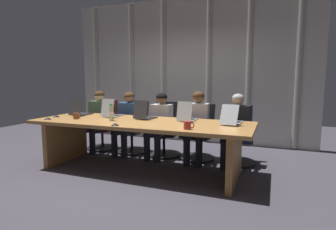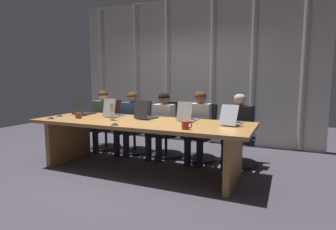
# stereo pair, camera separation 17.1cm
# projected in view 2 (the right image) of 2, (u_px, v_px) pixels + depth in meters

# --- Properties ---
(ground_plane) EXTENTS (10.85, 10.85, 0.00)m
(ground_plane) POSITION_uv_depth(u_px,v_px,m) (141.00, 170.00, 4.21)
(ground_plane) COLOR #47424C
(conference_table) EXTENTS (3.29, 1.13, 0.76)m
(conference_table) POSITION_uv_depth(u_px,v_px,m) (141.00, 131.00, 4.14)
(conference_table) COLOR #B77F42
(conference_table) RESTS_ON ground_plane
(curtain_backdrop) EXTENTS (5.43, 0.17, 3.12)m
(curtain_backdrop) POSITION_uv_depth(u_px,v_px,m) (191.00, 71.00, 6.08)
(curtain_backdrop) COLOR beige
(curtain_backdrop) RESTS_ON ground_plane
(laptop_left_end) EXTENTS (0.26, 0.40, 0.30)m
(laptop_left_end) POSITION_uv_depth(u_px,v_px,m) (83.00, 111.00, 4.83)
(laptop_left_end) COLOR #2D2D33
(laptop_left_end) RESTS_ON conference_table
(laptop_left_mid) EXTENTS (0.23, 0.39, 0.31)m
(laptop_left_mid) POSITION_uv_depth(u_px,v_px,m) (114.00, 113.00, 4.59)
(laptop_left_mid) COLOR #A8ADB7
(laptop_left_mid) RESTS_ON conference_table
(laptop_center) EXTENTS (0.28, 0.38, 0.30)m
(laptop_center) POSITION_uv_depth(u_px,v_px,m) (146.00, 115.00, 4.32)
(laptop_center) COLOR #2D2D33
(laptop_center) RESTS_ON conference_table
(laptop_right_mid) EXTENTS (0.23, 0.38, 0.30)m
(laptop_right_mid) POSITION_uv_depth(u_px,v_px,m) (187.00, 117.00, 4.10)
(laptop_right_mid) COLOR #A8ADB7
(laptop_right_mid) RESTS_ON conference_table
(laptop_right_end) EXTENTS (0.28, 0.49, 0.28)m
(laptop_right_end) POSITION_uv_depth(u_px,v_px,m) (232.00, 120.00, 3.81)
(laptop_right_end) COLOR #A8ADB7
(laptop_right_end) RESTS_ON conference_table
(office_chair_left_end) EXTENTS (0.60, 0.60, 0.96)m
(office_chair_left_end) POSITION_uv_depth(u_px,v_px,m) (107.00, 130.00, 5.54)
(office_chair_left_end) COLOR #511E19
(office_chair_left_end) RESTS_ON ground_plane
(office_chair_left_mid) EXTENTS (0.60, 0.60, 0.96)m
(office_chair_left_mid) POSITION_uv_depth(u_px,v_px,m) (136.00, 133.00, 5.27)
(office_chair_left_mid) COLOR #2D2D38
(office_chair_left_mid) RESTS_ON ground_plane
(office_chair_center) EXTENTS (0.60, 0.60, 0.96)m
(office_chair_center) POSITION_uv_depth(u_px,v_px,m) (167.00, 135.00, 5.01)
(office_chair_center) COLOR black
(office_chair_center) RESTS_ON ground_plane
(office_chair_right_mid) EXTENTS (0.60, 0.60, 0.95)m
(office_chair_right_mid) POSITION_uv_depth(u_px,v_px,m) (200.00, 139.00, 4.76)
(office_chair_right_mid) COLOR black
(office_chair_right_mid) RESTS_ON ground_plane
(office_chair_right_end) EXTENTS (0.60, 0.60, 0.95)m
(office_chair_right_end) POSITION_uv_depth(u_px,v_px,m) (240.00, 142.00, 4.50)
(office_chair_right_end) COLOR navy
(office_chair_right_end) RESTS_ON ground_plane
(person_left_end) EXTENTS (0.41, 0.56, 1.15)m
(person_left_end) POSITION_uv_depth(u_px,v_px,m) (101.00, 116.00, 5.37)
(person_left_end) COLOR #4C6B4C
(person_left_end) RESTS_ON ground_plane
(person_left_mid) EXTENTS (0.40, 0.55, 1.14)m
(person_left_mid) POSITION_uv_depth(u_px,v_px,m) (130.00, 119.00, 5.10)
(person_left_mid) COLOR #335184
(person_left_mid) RESTS_ON ground_plane
(person_center) EXTENTS (0.38, 0.56, 1.14)m
(person_center) POSITION_uv_depth(u_px,v_px,m) (161.00, 121.00, 4.84)
(person_center) COLOR silver
(person_center) RESTS_ON ground_plane
(person_right_mid) EXTENTS (0.38, 0.56, 1.18)m
(person_right_mid) POSITION_uv_depth(u_px,v_px,m) (199.00, 122.00, 4.57)
(person_right_mid) COLOR silver
(person_right_mid) RESTS_ON ground_plane
(person_right_end) EXTENTS (0.46, 0.57, 1.15)m
(person_right_end) POSITION_uv_depth(u_px,v_px,m) (237.00, 126.00, 4.32)
(person_right_end) COLOR black
(person_right_end) RESTS_ON ground_plane
(water_bottle_primary) EXTENTS (0.07, 0.07, 0.26)m
(water_bottle_primary) POSITION_uv_depth(u_px,v_px,m) (112.00, 113.00, 4.16)
(water_bottle_primary) COLOR #ADD1B2
(water_bottle_primary) RESTS_ON conference_table
(coffee_mug_near) EXTENTS (0.14, 0.09, 0.10)m
(coffee_mug_near) POSITION_uv_depth(u_px,v_px,m) (186.00, 125.00, 3.43)
(coffee_mug_near) COLOR #B2332D
(coffee_mug_near) RESTS_ON conference_table
(coffee_mug_far) EXTENTS (0.13, 0.09, 0.09)m
(coffee_mug_far) POSITION_uv_depth(u_px,v_px,m) (78.00, 115.00, 4.37)
(coffee_mug_far) COLOR brown
(coffee_mug_far) RESTS_ON conference_table
(conference_mic_left_side) EXTENTS (0.11, 0.11, 0.03)m
(conference_mic_left_side) POSITION_uv_depth(u_px,v_px,m) (51.00, 118.00, 4.33)
(conference_mic_left_side) COLOR black
(conference_mic_left_side) RESTS_ON conference_table
(conference_mic_middle) EXTENTS (0.11, 0.11, 0.03)m
(conference_mic_middle) POSITION_uv_depth(u_px,v_px,m) (60.00, 115.00, 4.60)
(conference_mic_middle) COLOR black
(conference_mic_middle) RESTS_ON conference_table
(conference_mic_right_side) EXTENTS (0.11, 0.11, 0.03)m
(conference_mic_right_side) POSITION_uv_depth(u_px,v_px,m) (115.00, 124.00, 3.74)
(conference_mic_right_side) COLOR black
(conference_mic_right_side) RESTS_ON conference_table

